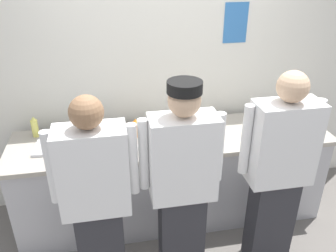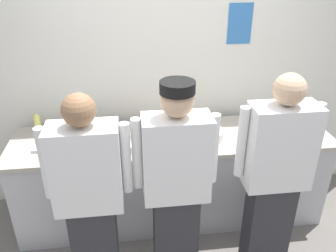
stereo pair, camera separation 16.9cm
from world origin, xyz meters
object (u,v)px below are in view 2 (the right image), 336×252
Objects in this scene: ramekin_green_sauce at (283,124)px; chef_center at (176,184)px; chef_near_left at (90,197)px; mixing_bowl_steel at (98,133)px; plate_stack_rear at (210,134)px; sheet_tray at (64,143)px; deli_cup at (143,125)px; ramekin_red_sauce at (133,148)px; chefs_knife at (280,135)px; ramekin_yellow_sauce at (163,144)px; plate_stack_front at (257,136)px; chef_far_right at (275,175)px; squeeze_bottle_primary at (38,123)px; squeeze_bottle_secondary at (136,127)px.

chef_center is at bearing -145.27° from ramekin_green_sauce.
chef_near_left is 4.68× the size of mixing_bowl_steel.
chef_center reaches higher than plate_stack_rear.
deli_cup reaches higher than sheet_tray.
chefs_knife is (1.33, 0.09, -0.02)m from ramekin_red_sauce.
plate_stack_rear is at bearing 9.98° from ramekin_yellow_sauce.
plate_stack_front is at bearing 35.11° from chef_center.
plate_stack_front reaches higher than chefs_knife.
plate_stack_rear is (1.00, 0.66, 0.07)m from chef_near_left.
chef_near_left is at bearing -157.27° from plate_stack_front.
chef_near_left is 17.13× the size of ramekin_green_sauce.
chef_far_right reaches higher than plate_stack_front.
ramekin_yellow_sauce is (-1.16, -0.23, -0.00)m from ramekin_green_sauce.
sheet_tray is at bearing 157.76° from chef_far_right.
deli_cup is at bearing 65.39° from chef_near_left.
chef_near_left is at bearing -61.56° from squeeze_bottle_primary.
chefs_knife is at bearing -2.61° from sheet_tray.
ramekin_yellow_sauce is (0.55, -0.19, -0.04)m from mixing_bowl_steel.
chef_center is at bearing -144.89° from plate_stack_front.
chef_center is 6.85× the size of plate_stack_rear.
ramekin_green_sauce is 1.06× the size of deli_cup.
ramekin_yellow_sauce is at bearing 93.29° from chef_center.
chef_near_left reaches higher than deli_cup.
plate_stack_front is 2.44× the size of deli_cup.
sheet_tray is (-0.27, 0.72, 0.04)m from chef_near_left.
ramekin_green_sauce is at bearing 2.71° from sheet_tray.
ramekin_green_sauce is (1.71, 0.04, -0.04)m from mixing_bowl_steel.
ramekin_red_sauce is (0.29, -0.24, -0.03)m from mixing_bowl_steel.
mixing_bowl_steel is (-1.37, 0.19, 0.02)m from plate_stack_front.
plate_stack_front is 1.08m from ramekin_red_sauce.
sheet_tray is 0.36m from squeeze_bottle_primary.
plate_stack_rear is 0.70m from ramekin_red_sauce.
squeeze_bottle_secondary is 0.31m from ramekin_yellow_sauce.
ramekin_yellow_sauce is 0.37m from deli_cup.
deli_cup is at bearing 155.41° from plate_stack_rear.
chef_near_left is 0.61m from chef_center.
chef_center is 7.57× the size of plate_stack_front.
deli_cup is (-0.97, 0.34, -0.00)m from plate_stack_front.
chefs_knife is at bearing -118.30° from ramekin_green_sauce.
ramekin_red_sauce is 0.40m from deli_cup.
chef_center reaches higher than deli_cup.
chefs_knife is (0.64, -0.03, -0.04)m from plate_stack_rear.
chef_near_left reaches higher than squeeze_bottle_secondary.
ramekin_green_sauce reaches higher than sheet_tray.
plate_stack_rear is 3.00× the size of ramekin_yellow_sauce.
chefs_knife is (1.64, 0.63, 0.03)m from chef_near_left.
chefs_knife is (0.29, 0.58, 0.00)m from chef_far_right.
mixing_bowl_steel reaches higher than plate_stack_front.
chef_far_right reaches higher than ramekin_red_sauce.
ramekin_green_sauce is (1.74, 0.81, 0.05)m from chef_near_left.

